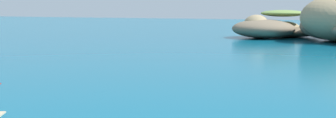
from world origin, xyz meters
The scene contains 1 object.
islet_small centered at (-3.46, 80.70, 1.87)m, with size 19.19×20.61×5.32m.
Camera 1 is at (12.49, -3.45, 5.88)m, focal length 45.85 mm.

